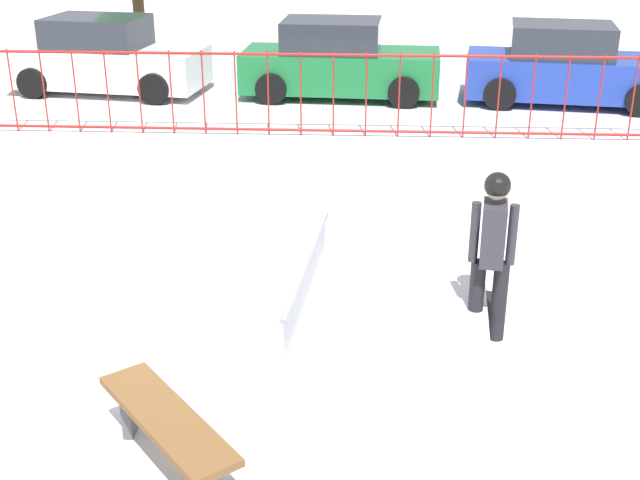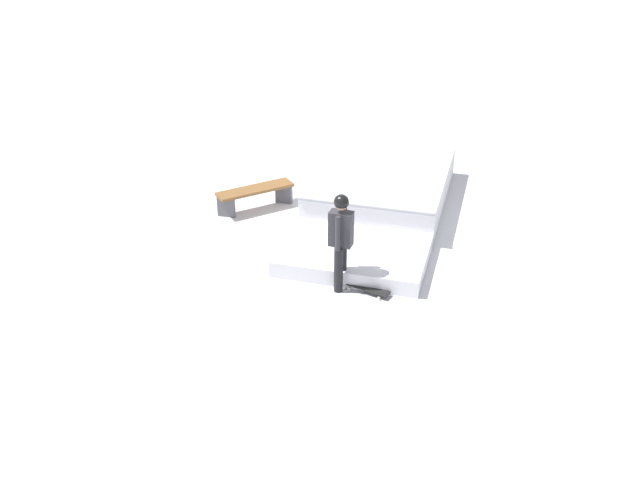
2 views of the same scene
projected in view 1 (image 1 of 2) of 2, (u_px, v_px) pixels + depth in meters
name	position (u px, v px, depth m)	size (l,w,h in m)	color
ground_plane	(251.00, 299.00, 9.08)	(60.00, 60.00, 0.00)	silver
skate_ramp	(181.00, 288.00, 8.63)	(5.49, 2.79, 0.74)	silver
skater	(492.00, 244.00, 7.92)	(0.44, 0.40, 1.73)	black
skateboard	(485.00, 309.00, 8.71)	(0.45, 0.82, 0.09)	black
perimeter_fence	(317.00, 94.00, 14.70)	(12.14, 0.71, 1.50)	maroon
park_bench	(167.00, 429.00, 6.32)	(1.38, 1.45, 0.48)	brown
parked_car_white	(106.00, 58.00, 17.89)	(4.24, 2.21, 1.60)	white
parked_car_green	(339.00, 62.00, 17.51)	(4.11, 1.94, 1.60)	#196B33
parked_car_blue	(567.00, 68.00, 16.98)	(4.23, 2.21, 1.60)	#1E3899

